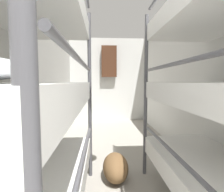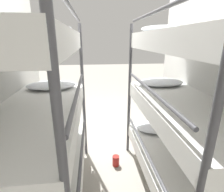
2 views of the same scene
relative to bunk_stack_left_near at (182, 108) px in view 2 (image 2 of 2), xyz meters
The scene contains 4 objects.
ground_plane 1.93m from the bunk_stack_left_near, 63.05° to the right, with size 20.00×20.00×0.00m, color gray.
bunk_stack_left_near is the anchor object (origin of this frame).
bunk_stack_right_near 1.44m from the bunk_stack_left_near, ahead, with size 0.79×1.84×2.00m.
tin_can 1.28m from the bunk_stack_left_near, 38.74° to the right, with size 0.10×0.10×0.16m.
Camera 2 is at (0.20, 3.03, 1.76)m, focal length 28.00 mm.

